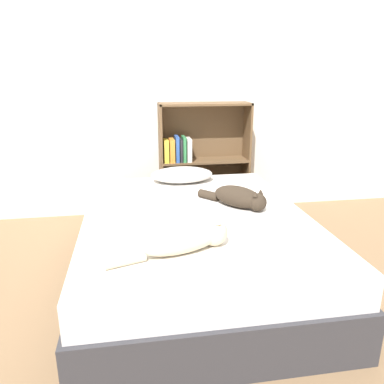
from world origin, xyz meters
The scene contains 7 objects.
ground_plane centered at (0.00, 0.00, 0.00)m, with size 8.00×8.00×0.00m, color #846647.
wall_back centered at (0.00, 1.37, 1.25)m, with size 8.00×0.06×2.50m.
bed centered at (0.00, 0.00, 0.23)m, with size 1.44×1.86×0.47m.
pillow centered at (0.01, 0.74, 0.53)m, with size 0.51×0.32×0.12m.
cat_light centered at (-0.13, -0.51, 0.53)m, with size 0.63×0.28×0.17m.
cat_dark centered at (0.31, 0.08, 0.54)m, with size 0.41×0.45×0.14m.
bookshelf centered at (0.25, 1.24, 0.55)m, with size 0.84×0.26×1.07m.
Camera 1 is at (-0.38, -2.20, 1.33)m, focal length 35.00 mm.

